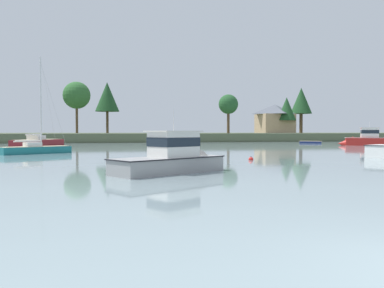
% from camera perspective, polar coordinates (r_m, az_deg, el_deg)
% --- Properties ---
extents(far_shore_bank, '(214.82, 54.65, 1.73)m').
position_cam_1_polar(far_shore_bank, '(101.20, -10.17, 1.09)').
color(far_shore_bank, '#4C563D').
rests_on(far_shore_bank, ground).
extents(sailboat_maroon, '(6.25, 9.95, 13.46)m').
position_cam_1_polar(sailboat_maroon, '(59.69, -21.42, -0.04)').
color(sailboat_maroon, maroon).
rests_on(sailboat_maroon, ground).
extents(sailboat_teal, '(6.31, 4.83, 9.15)m').
position_cam_1_polar(sailboat_teal, '(39.74, -21.74, -1.03)').
color(sailboat_teal, '#196B70').
rests_on(sailboat_teal, ground).
extents(cruiser_red, '(8.78, 6.57, 4.39)m').
position_cam_1_polar(cruiser_red, '(64.59, 24.11, 0.32)').
color(cruiser_red, '#B2231E').
rests_on(cruiser_red, ground).
extents(cruiser_grey, '(6.95, 5.17, 3.96)m').
position_cam_1_polar(cruiser_grey, '(20.31, -1.95, -2.67)').
color(cruiser_grey, gray).
rests_on(cruiser_grey, ground).
extents(dinghy_navy, '(4.11, 3.52, 0.55)m').
position_cam_1_polar(dinghy_navy, '(73.50, 16.83, 0.22)').
color(dinghy_navy, navy).
rests_on(dinghy_navy, ground).
extents(mooring_buoy_red, '(0.35, 0.35, 0.40)m').
position_cam_1_polar(mooring_buoy_red, '(28.91, 8.55, -2.22)').
color(mooring_buoy_red, red).
rests_on(mooring_buoy_red, ground).
extents(mooring_buoy_orange, '(0.41, 0.41, 0.46)m').
position_cam_1_polar(mooring_buoy_orange, '(65.25, 0.11, 0.05)').
color(mooring_buoy_orange, orange).
rests_on(mooring_buoy_orange, ground).
extents(shore_tree_inland_b, '(6.00, 6.00, 12.82)m').
position_cam_1_polar(shore_tree_inland_b, '(116.41, 15.58, 6.02)').
color(shore_tree_inland_b, brown).
rests_on(shore_tree_inland_b, far_shore_bank).
extents(shore_tree_right, '(4.91, 4.91, 9.29)m').
position_cam_1_polar(shore_tree_right, '(105.25, 13.58, 4.97)').
color(shore_tree_right, brown).
rests_on(shore_tree_right, far_shore_bank).
extents(shore_tree_right_mid, '(6.20, 6.20, 11.79)m').
position_cam_1_polar(shore_tree_right_mid, '(94.36, -16.41, 6.78)').
color(shore_tree_right_mid, brown).
rests_on(shore_tree_right_mid, far_shore_bank).
extents(shore_tree_inland_c, '(5.99, 5.99, 12.78)m').
position_cam_1_polar(shore_tree_inland_c, '(101.54, -12.22, 6.69)').
color(shore_tree_inland_c, brown).
rests_on(shore_tree_inland_c, far_shore_bank).
extents(shore_tree_far_left, '(4.24, 4.24, 8.43)m').
position_cam_1_polar(shore_tree_far_left, '(85.93, 5.30, 5.72)').
color(shore_tree_far_left, brown).
rests_on(shore_tree_far_left, far_shore_bank).
extents(cottage_behind_trees, '(9.23, 8.29, 7.59)m').
position_cam_1_polar(cottage_behind_trees, '(107.31, 11.93, 3.68)').
color(cottage_behind_trees, tan).
rests_on(cottage_behind_trees, far_shore_bank).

